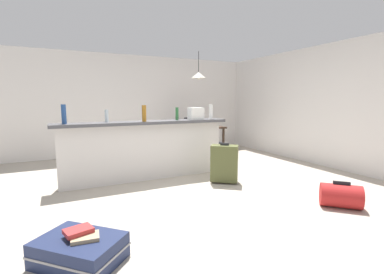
{
  "coord_description": "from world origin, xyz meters",
  "views": [
    {
      "loc": [
        -1.96,
        -4.03,
        1.37
      ],
      "look_at": [
        0.25,
        0.44,
        0.7
      ],
      "focal_mm": 25.69,
      "sensor_mm": 36.0,
      "label": 1
    }
  ],
  "objects_px": {
    "bottle_clear": "(107,116)",
    "grocery_bag": "(196,114)",
    "dining_table": "(199,130)",
    "bottle_blue": "(64,114)",
    "suitcase_flat_navy": "(79,250)",
    "pendant_lamp": "(199,75)",
    "bottle_white": "(211,112)",
    "dining_chair_near_partition": "(209,138)",
    "suitcase_upright_olive": "(224,163)",
    "duffel_bag_red": "(341,196)",
    "bottle_green": "(177,114)",
    "dining_chair_far_side": "(191,133)",
    "bottle_amber": "(144,113)",
    "book_stack": "(82,234)"
  },
  "relations": [
    {
      "from": "bottle_amber",
      "to": "suitcase_upright_olive",
      "type": "distance_m",
      "value": 1.57
    },
    {
      "from": "bottle_white",
      "to": "dining_table",
      "type": "distance_m",
      "value": 1.5
    },
    {
      "from": "bottle_clear",
      "to": "grocery_bag",
      "type": "bearing_deg",
      "value": -4.88
    },
    {
      "from": "dining_chair_near_partition",
      "to": "duffel_bag_red",
      "type": "xyz_separation_m",
      "value": [
        0.18,
        -3.12,
        -0.36
      ]
    },
    {
      "from": "dining_chair_far_side",
      "to": "pendant_lamp",
      "type": "relative_size",
      "value": 1.41
    },
    {
      "from": "book_stack",
      "to": "dining_chair_far_side",
      "type": "bearing_deg",
      "value": 53.57
    },
    {
      "from": "dining_chair_far_side",
      "to": "suitcase_flat_navy",
      "type": "bearing_deg",
      "value": -126.69
    },
    {
      "from": "dining_table",
      "to": "suitcase_flat_navy",
      "type": "xyz_separation_m",
      "value": [
        -2.95,
        -3.47,
        -0.54
      ]
    },
    {
      "from": "bottle_white",
      "to": "grocery_bag",
      "type": "height_order",
      "value": "bottle_white"
    },
    {
      "from": "bottle_green",
      "to": "bottle_clear",
      "type": "bearing_deg",
      "value": 177.53
    },
    {
      "from": "bottle_amber",
      "to": "pendant_lamp",
      "type": "height_order",
      "value": "pendant_lamp"
    },
    {
      "from": "dining_chair_near_partition",
      "to": "bottle_white",
      "type": "bearing_deg",
      "value": -117.09
    },
    {
      "from": "grocery_bag",
      "to": "dining_chair_far_side",
      "type": "bearing_deg",
      "value": 66.76
    },
    {
      "from": "bottle_green",
      "to": "dining_chair_near_partition",
      "type": "height_order",
      "value": "bottle_green"
    },
    {
      "from": "dining_table",
      "to": "duffel_bag_red",
      "type": "relative_size",
      "value": 1.99
    },
    {
      "from": "bottle_clear",
      "to": "grocery_bag",
      "type": "distance_m",
      "value": 1.57
    },
    {
      "from": "bottle_green",
      "to": "duffel_bag_red",
      "type": "relative_size",
      "value": 0.41
    },
    {
      "from": "bottle_green",
      "to": "dining_chair_near_partition",
      "type": "xyz_separation_m",
      "value": [
        1.08,
        0.75,
        -0.61
      ]
    },
    {
      "from": "bottle_amber",
      "to": "bottle_white",
      "type": "xyz_separation_m",
      "value": [
        1.31,
        0.05,
        0.0
      ]
    },
    {
      "from": "bottle_blue",
      "to": "suitcase_flat_navy",
      "type": "height_order",
      "value": "bottle_blue"
    },
    {
      "from": "suitcase_flat_navy",
      "to": "suitcase_upright_olive",
      "type": "distance_m",
      "value": 2.74
    },
    {
      "from": "dining_table",
      "to": "dining_chair_near_partition",
      "type": "relative_size",
      "value": 1.18
    },
    {
      "from": "dining_chair_near_partition",
      "to": "bottle_clear",
      "type": "bearing_deg",
      "value": -163.26
    },
    {
      "from": "bottle_clear",
      "to": "bottle_green",
      "type": "xyz_separation_m",
      "value": [
        1.22,
        -0.05,
        0.01
      ]
    },
    {
      "from": "grocery_bag",
      "to": "suitcase_upright_olive",
      "type": "height_order",
      "value": "grocery_bag"
    },
    {
      "from": "bottle_clear",
      "to": "grocery_bag",
      "type": "height_order",
      "value": "grocery_bag"
    },
    {
      "from": "dining_chair_far_side",
      "to": "suitcase_upright_olive",
      "type": "distance_m",
      "value": 2.74
    },
    {
      "from": "dining_chair_near_partition",
      "to": "book_stack",
      "type": "height_order",
      "value": "dining_chair_near_partition"
    },
    {
      "from": "bottle_clear",
      "to": "dining_table",
      "type": "distance_m",
      "value": 2.67
    },
    {
      "from": "bottle_blue",
      "to": "suitcase_flat_navy",
      "type": "distance_m",
      "value": 2.41
    },
    {
      "from": "suitcase_flat_navy",
      "to": "grocery_bag",
      "type": "bearing_deg",
      "value": 44.12
    },
    {
      "from": "dining_chair_far_side",
      "to": "pendant_lamp",
      "type": "distance_m",
      "value": 1.55
    },
    {
      "from": "bottle_green",
      "to": "bottle_white",
      "type": "xyz_separation_m",
      "value": [
        0.67,
        -0.07,
        0.02
      ]
    },
    {
      "from": "bottle_green",
      "to": "dining_chair_far_side",
      "type": "relative_size",
      "value": 0.24
    },
    {
      "from": "bottle_blue",
      "to": "dining_table",
      "type": "distance_m",
      "value": 3.28
    },
    {
      "from": "suitcase_upright_olive",
      "to": "duffel_bag_red",
      "type": "distance_m",
      "value": 1.75
    },
    {
      "from": "bottle_clear",
      "to": "dining_table",
      "type": "height_order",
      "value": "bottle_clear"
    },
    {
      "from": "grocery_bag",
      "to": "dining_table",
      "type": "xyz_separation_m",
      "value": [
        0.77,
        1.35,
        -0.48
      ]
    },
    {
      "from": "bottle_white",
      "to": "dining_table",
      "type": "height_order",
      "value": "bottle_white"
    },
    {
      "from": "bottle_green",
      "to": "suitcase_flat_navy",
      "type": "distance_m",
      "value": 3.04
    },
    {
      "from": "bottle_clear",
      "to": "dining_table",
      "type": "bearing_deg",
      "value": 27.63
    },
    {
      "from": "book_stack",
      "to": "dining_chair_near_partition",
      "type": "bearing_deg",
      "value": 45.48
    },
    {
      "from": "dining_table",
      "to": "dining_chair_near_partition",
      "type": "bearing_deg",
      "value": -92.87
    },
    {
      "from": "bottle_white",
      "to": "suitcase_flat_navy",
      "type": "relative_size",
      "value": 0.33
    },
    {
      "from": "bottle_blue",
      "to": "bottle_clear",
      "type": "bearing_deg",
      "value": 7.84
    },
    {
      "from": "bottle_clear",
      "to": "suitcase_flat_navy",
      "type": "bearing_deg",
      "value": -105.47
    },
    {
      "from": "dining_table",
      "to": "dining_chair_far_side",
      "type": "distance_m",
      "value": 0.58
    },
    {
      "from": "bottle_clear",
      "to": "pendant_lamp",
      "type": "bearing_deg",
      "value": 27.78
    },
    {
      "from": "bottle_white",
      "to": "suitcase_upright_olive",
      "type": "height_order",
      "value": "bottle_white"
    },
    {
      "from": "suitcase_flat_navy",
      "to": "dining_chair_near_partition",
      "type": "bearing_deg",
      "value": 45.17
    }
  ]
}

